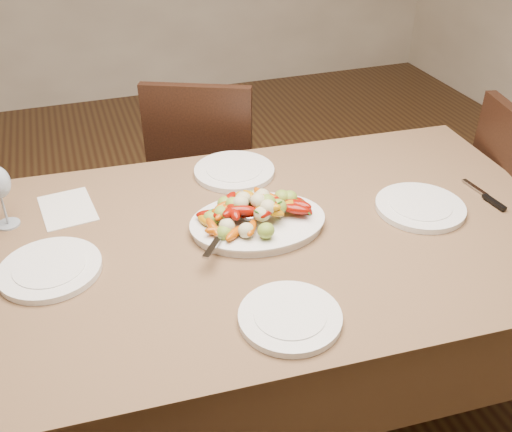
{
  "coord_description": "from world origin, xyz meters",
  "views": [
    {
      "loc": [
        -0.48,
        -1.39,
        1.7
      ],
      "look_at": [
        -0.05,
        -0.13,
        0.82
      ],
      "focal_mm": 40.0,
      "sensor_mm": 36.0,
      "label": 1
    }
  ],
  "objects_px": {
    "plate_left": "(50,269)",
    "wine_glass": "(0,195)",
    "plate_near": "(290,318)",
    "serving_platter": "(258,224)",
    "dining_table": "(256,330)",
    "chair_far": "(209,173)",
    "plate_right": "(420,207)",
    "plate_far": "(234,171)"
  },
  "relations": [
    {
      "from": "plate_left",
      "to": "plate_near",
      "type": "relative_size",
      "value": 1.08
    },
    {
      "from": "plate_far",
      "to": "plate_right",
      "type": "bearing_deg",
      "value": -40.41
    },
    {
      "from": "plate_left",
      "to": "plate_right",
      "type": "distance_m",
      "value": 1.08
    },
    {
      "from": "plate_right",
      "to": "wine_glass",
      "type": "relative_size",
      "value": 1.31
    },
    {
      "from": "plate_left",
      "to": "plate_near",
      "type": "height_order",
      "value": "same"
    },
    {
      "from": "dining_table",
      "to": "plate_near",
      "type": "height_order",
      "value": "plate_near"
    },
    {
      "from": "wine_glass",
      "to": "chair_far",
      "type": "bearing_deg",
      "value": 38.6
    },
    {
      "from": "dining_table",
      "to": "serving_platter",
      "type": "height_order",
      "value": "serving_platter"
    },
    {
      "from": "plate_left",
      "to": "serving_platter",
      "type": "bearing_deg",
      "value": 1.63
    },
    {
      "from": "serving_platter",
      "to": "plate_left",
      "type": "distance_m",
      "value": 0.58
    },
    {
      "from": "dining_table",
      "to": "serving_platter",
      "type": "relative_size",
      "value": 4.81
    },
    {
      "from": "dining_table",
      "to": "serving_platter",
      "type": "distance_m",
      "value": 0.39
    },
    {
      "from": "chair_far",
      "to": "plate_right",
      "type": "bearing_deg",
      "value": 139.52
    },
    {
      "from": "dining_table",
      "to": "plate_left",
      "type": "height_order",
      "value": "plate_left"
    },
    {
      "from": "serving_platter",
      "to": "plate_left",
      "type": "relative_size",
      "value": 1.45
    },
    {
      "from": "plate_right",
      "to": "plate_near",
      "type": "height_order",
      "value": "same"
    },
    {
      "from": "dining_table",
      "to": "wine_glass",
      "type": "relative_size",
      "value": 8.98
    },
    {
      "from": "chair_far",
      "to": "plate_left",
      "type": "distance_m",
      "value": 1.12
    },
    {
      "from": "dining_table",
      "to": "plate_far",
      "type": "bearing_deg",
      "value": 82.75
    },
    {
      "from": "serving_platter",
      "to": "plate_far",
      "type": "bearing_deg",
      "value": 84.78
    },
    {
      "from": "plate_left",
      "to": "wine_glass",
      "type": "distance_m",
      "value": 0.3
    },
    {
      "from": "plate_far",
      "to": "plate_left",
      "type": "bearing_deg",
      "value": -150.36
    },
    {
      "from": "plate_far",
      "to": "plate_near",
      "type": "height_order",
      "value": "same"
    },
    {
      "from": "chair_far",
      "to": "plate_near",
      "type": "height_order",
      "value": "chair_far"
    },
    {
      "from": "dining_table",
      "to": "plate_right",
      "type": "bearing_deg",
      "value": -4.53
    },
    {
      "from": "serving_platter",
      "to": "plate_right",
      "type": "height_order",
      "value": "serving_platter"
    },
    {
      "from": "dining_table",
      "to": "wine_glass",
      "type": "height_order",
      "value": "wine_glass"
    },
    {
      "from": "plate_left",
      "to": "plate_far",
      "type": "height_order",
      "value": "same"
    },
    {
      "from": "serving_platter",
      "to": "wine_glass",
      "type": "bearing_deg",
      "value": 159.91
    },
    {
      "from": "serving_platter",
      "to": "plate_far",
      "type": "xyz_separation_m",
      "value": [
        0.03,
        0.33,
        -0.0
      ]
    },
    {
      "from": "dining_table",
      "to": "wine_glass",
      "type": "distance_m",
      "value": 0.87
    },
    {
      "from": "plate_right",
      "to": "wine_glass",
      "type": "distance_m",
      "value": 1.23
    },
    {
      "from": "plate_left",
      "to": "chair_far",
      "type": "bearing_deg",
      "value": 53.37
    },
    {
      "from": "chair_far",
      "to": "plate_right",
      "type": "height_order",
      "value": "chair_far"
    },
    {
      "from": "wine_glass",
      "to": "plate_left",
      "type": "bearing_deg",
      "value": -67.97
    },
    {
      "from": "chair_far",
      "to": "plate_left",
      "type": "relative_size",
      "value": 3.6
    },
    {
      "from": "plate_near",
      "to": "chair_far",
      "type": "bearing_deg",
      "value": 84.3
    },
    {
      "from": "dining_table",
      "to": "plate_right",
      "type": "relative_size",
      "value": 6.84
    },
    {
      "from": "dining_table",
      "to": "chair_far",
      "type": "bearing_deg",
      "value": 84.5
    },
    {
      "from": "dining_table",
      "to": "serving_platter",
      "type": "xyz_separation_m",
      "value": [
        0.02,
        0.03,
        0.39
      ]
    },
    {
      "from": "plate_far",
      "to": "wine_glass",
      "type": "bearing_deg",
      "value": -173.74
    },
    {
      "from": "chair_far",
      "to": "plate_near",
      "type": "xyz_separation_m",
      "value": [
        -0.12,
        -1.24,
        0.29
      ]
    }
  ]
}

